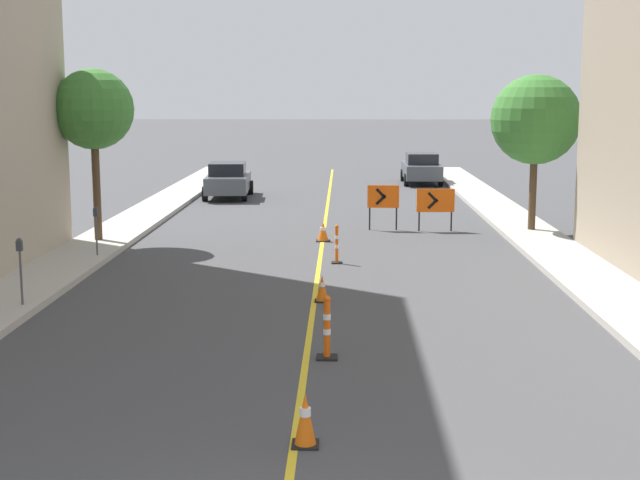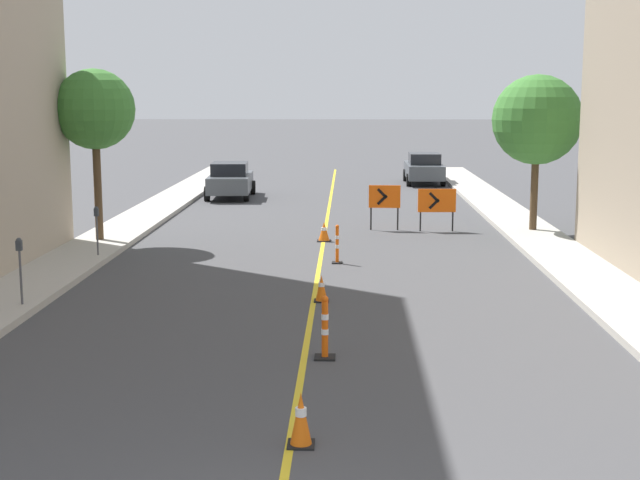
# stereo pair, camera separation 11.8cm
# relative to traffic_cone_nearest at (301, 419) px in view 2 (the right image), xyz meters

# --- Properties ---
(lane_stripe) EXTENTS (0.12, 46.79, 0.01)m
(lane_stripe) POSITION_rel_traffic_cone_nearest_xyz_m (-0.15, 19.67, -0.36)
(lane_stripe) COLOR gold
(lane_stripe) RESTS_ON ground_plane
(sidewalk_left) EXTENTS (1.89, 46.79, 0.16)m
(sidewalk_left) POSITION_rel_traffic_cone_nearest_xyz_m (-6.96, 19.67, -0.29)
(sidewalk_left) COLOR #ADA89E
(sidewalk_left) RESTS_ON ground_plane
(sidewalk_right) EXTENTS (1.89, 46.79, 0.16)m
(sidewalk_right) POSITION_rel_traffic_cone_nearest_xyz_m (6.66, 19.67, -0.29)
(sidewalk_right) COLOR #ADA89E
(sidewalk_right) RESTS_ON ground_plane
(traffic_cone_nearest) EXTENTS (0.36, 0.36, 0.74)m
(traffic_cone_nearest) POSITION_rel_traffic_cone_nearest_xyz_m (0.00, 0.00, 0.00)
(traffic_cone_nearest) COLOR black
(traffic_cone_nearest) RESTS_ON ground_plane
(traffic_cone_second) EXTENTS (0.34, 0.34, 0.61)m
(traffic_cone_second) POSITION_rel_traffic_cone_nearest_xyz_m (0.03, 8.29, -0.06)
(traffic_cone_second) COLOR black
(traffic_cone_second) RESTS_ON ground_plane
(traffic_cone_third) EXTENTS (0.44, 0.44, 0.62)m
(traffic_cone_third) POSITION_rel_traffic_cone_nearest_xyz_m (-0.13, 16.53, -0.06)
(traffic_cone_third) COLOR black
(traffic_cone_third) RESTS_ON ground_plane
(delineator_post_front) EXTENTS (0.37, 0.37, 1.14)m
(delineator_post_front) POSITION_rel_traffic_cone_nearest_xyz_m (0.22, 3.95, 0.12)
(delineator_post_front) COLOR black
(delineator_post_front) RESTS_ON ground_plane
(delineator_post_rear) EXTENTS (0.29, 0.29, 1.07)m
(delineator_post_rear) POSITION_rel_traffic_cone_nearest_xyz_m (0.33, 12.85, 0.09)
(delineator_post_rear) COLOR black
(delineator_post_rear) RESTS_ON ground_plane
(arrow_barricade_primary) EXTENTS (1.08, 0.12, 1.54)m
(arrow_barricade_primary) POSITION_rel_traffic_cone_nearest_xyz_m (1.86, 18.91, 0.72)
(arrow_barricade_primary) COLOR #EF560C
(arrow_barricade_primary) RESTS_ON ground_plane
(arrow_barricade_secondary) EXTENTS (1.28, 0.12, 1.44)m
(arrow_barricade_secondary) POSITION_rel_traffic_cone_nearest_xyz_m (3.62, 18.70, 0.64)
(arrow_barricade_secondary) COLOR #EF560C
(arrow_barricade_secondary) RESTS_ON ground_plane
(parked_car_curb_near) EXTENTS (2.02, 4.39, 1.59)m
(parked_car_curb_near) POSITION_rel_traffic_cone_nearest_xyz_m (-4.62, 28.18, 0.43)
(parked_car_curb_near) COLOR #474C51
(parked_car_curb_near) RESTS_ON ground_plane
(parked_car_curb_mid) EXTENTS (1.93, 4.30, 1.59)m
(parked_car_curb_mid) POSITION_rel_traffic_cone_nearest_xyz_m (4.53, 34.63, 0.43)
(parked_car_curb_mid) COLOR #474C51
(parked_car_curb_mid) RESTS_ON ground_plane
(parking_meter_near_curb) EXTENTS (0.12, 0.11, 1.45)m
(parking_meter_near_curb) POSITION_rel_traffic_cone_nearest_xyz_m (-6.37, 7.17, 0.81)
(parking_meter_near_curb) COLOR #4C4C51
(parking_meter_near_curb) RESTS_ON sidewalk_left
(parking_meter_far_curb) EXTENTS (0.12, 0.11, 1.37)m
(parking_meter_far_curb) POSITION_rel_traffic_cone_nearest_xyz_m (-6.37, 13.05, 0.76)
(parking_meter_far_curb) COLOR #4C4C51
(parking_meter_far_curb) RESTS_ON sidewalk_left
(street_tree_left_near) EXTENTS (2.44, 2.44, 5.21)m
(street_tree_left_near) POSITION_rel_traffic_cone_nearest_xyz_m (-7.06, 15.71, 3.75)
(street_tree_left_near) COLOR #4C3823
(street_tree_left_near) RESTS_ON sidewalk_left
(street_tree_right_near) EXTENTS (2.92, 2.92, 5.08)m
(street_tree_right_near) POSITION_rel_traffic_cone_nearest_xyz_m (6.76, 18.15, 3.39)
(street_tree_right_near) COLOR #4C3823
(street_tree_right_near) RESTS_ON sidewalk_right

